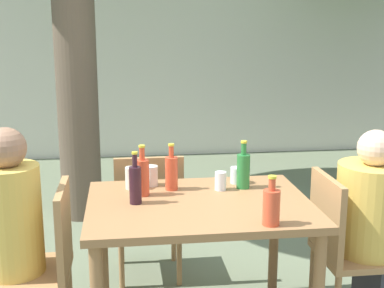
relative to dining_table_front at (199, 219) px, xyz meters
The scene contains 15 objects.
cafe_building_wall 4.28m from the dining_table_front, 90.00° to the left, with size 10.00×0.08×2.80m.
dining_table_front is the anchor object (origin of this frame).
patio_chair_0 0.85m from the dining_table_front, behind, with size 0.44×0.44×0.89m.
patio_chair_1 0.85m from the dining_table_front, ahead, with size 0.44×0.44×0.89m.
patio_chair_2 0.74m from the dining_table_front, 109.32° to the left, with size 0.44×0.44×0.89m.
person_seated_1 1.07m from the dining_table_front, ahead, with size 0.60×0.39×1.14m.
soda_bottle_0 0.34m from the dining_table_front, 118.16° to the left, with size 0.07×0.07×0.27m.
soda_bottle_1 0.39m from the dining_table_front, 152.59° to the left, with size 0.08×0.08×0.29m.
green_bottle_2 0.41m from the dining_table_front, 36.74° to the left, with size 0.08×0.08×0.28m.
soda_bottle_3 0.51m from the dining_table_front, 52.24° to the right, with size 0.08×0.08×0.24m.
wine_bottle_4 0.40m from the dining_table_front, behind, with size 0.06×0.06×0.28m.
drinking_glass_0 0.44m from the dining_table_front, 126.06° to the left, with size 0.08×0.08×0.12m.
drinking_glass_1 0.29m from the dining_table_front, 52.12° to the left, with size 0.07×0.07×0.11m.
drinking_glass_2 0.44m from the dining_table_front, 48.95° to the left, with size 0.08×0.08×0.10m.
drinking_glass_3 0.48m from the dining_table_front, 141.06° to the left, with size 0.08×0.08×0.13m.
Camera 1 is at (-0.39, -2.69, 1.71)m, focal length 50.00 mm.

